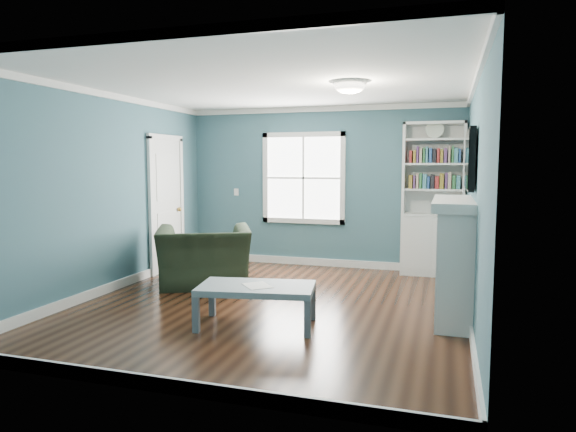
% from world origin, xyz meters
% --- Properties ---
extents(floor, '(5.00, 5.00, 0.00)m').
position_xyz_m(floor, '(0.00, 0.00, 0.00)').
color(floor, black).
rests_on(floor, ground).
extents(room_walls, '(5.00, 5.00, 5.00)m').
position_xyz_m(room_walls, '(0.00, 0.00, 1.58)').
color(room_walls, '#3B666F').
rests_on(room_walls, ground).
extents(trim, '(4.50, 5.00, 2.60)m').
position_xyz_m(trim, '(0.00, 0.00, 1.24)').
color(trim, white).
rests_on(trim, ground).
extents(window, '(1.40, 0.06, 1.50)m').
position_xyz_m(window, '(-0.30, 2.49, 1.45)').
color(window, white).
rests_on(window, room_walls).
extents(bookshelf, '(0.90, 0.35, 2.31)m').
position_xyz_m(bookshelf, '(1.77, 2.30, 0.92)').
color(bookshelf, silver).
rests_on(bookshelf, ground).
extents(fireplace, '(0.44, 1.58, 1.30)m').
position_xyz_m(fireplace, '(2.08, 0.20, 0.64)').
color(fireplace, black).
rests_on(fireplace, ground).
extents(tv, '(0.06, 1.10, 0.65)m').
position_xyz_m(tv, '(2.20, 0.20, 1.72)').
color(tv, black).
rests_on(tv, fireplace).
extents(door, '(0.12, 0.98, 2.17)m').
position_xyz_m(door, '(-2.22, 1.40, 1.07)').
color(door, silver).
rests_on(door, ground).
extents(ceiling_fixture, '(0.38, 0.38, 0.15)m').
position_xyz_m(ceiling_fixture, '(0.90, 0.10, 2.55)').
color(ceiling_fixture, white).
rests_on(ceiling_fixture, room_walls).
extents(light_switch, '(0.08, 0.01, 0.12)m').
position_xyz_m(light_switch, '(-1.50, 2.48, 1.20)').
color(light_switch, white).
rests_on(light_switch, room_walls).
extents(recliner, '(1.47, 1.27, 1.09)m').
position_xyz_m(recliner, '(-1.22, 0.67, 0.54)').
color(recliner, black).
rests_on(recliner, ground).
extents(coffee_table, '(1.28, 0.83, 0.43)m').
position_xyz_m(coffee_table, '(0.12, -0.80, 0.37)').
color(coffee_table, '#505860').
rests_on(coffee_table, ground).
extents(paper_sheet, '(0.38, 0.39, 0.00)m').
position_xyz_m(paper_sheet, '(0.13, -0.82, 0.43)').
color(paper_sheet, white).
rests_on(paper_sheet, coffee_table).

